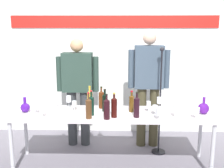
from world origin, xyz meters
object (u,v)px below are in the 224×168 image
at_px(wine_glass_right_3, 159,101).
at_px(wine_glass_left_1, 42,109).
at_px(wine_bottle_6, 89,108).
at_px(wine_bottle_5, 101,99).
at_px(presenter_right, 149,82).
at_px(wine_glass_left_3, 69,99).
at_px(wine_glass_right_5, 159,111).
at_px(wine_glass_left_0, 36,107).
at_px(wine_bottle_3, 132,103).
at_px(decanter_blue_right, 203,108).
at_px(wine_bottle_7, 91,105).
at_px(wine_bottle_1, 105,102).
at_px(decanter_blue_left, 25,107).
at_px(wine_glass_left_4, 74,104).
at_px(wine_bottle_8, 90,99).
at_px(microphone_stand, 159,119).
at_px(wine_glass_left_2, 56,100).
at_px(wine_glass_right_1, 175,109).
at_px(wine_bottle_2, 137,106).
at_px(wine_bottle_0, 107,108).
at_px(wine_bottle_4, 114,107).
at_px(wine_glass_right_2, 149,104).
at_px(wine_glass_right_4, 155,108).
at_px(presenter_left, 78,85).
at_px(wine_glass_right_0, 197,110).

bearing_deg(wine_glass_right_3, wine_glass_left_1, -164.72).
bearing_deg(wine_bottle_6, wine_bottle_5, 74.13).
relative_size(presenter_right, wine_glass_left_1, 11.93).
relative_size(wine_glass_left_3, wine_glass_right_5, 1.05).
relative_size(wine_bottle_5, wine_glass_left_0, 2.28).
bearing_deg(wine_bottle_3, wine_glass_left_3, 168.16).
bearing_deg(wine_glass_left_3, decanter_blue_right, -7.63).
xyz_separation_m(wine_bottle_7, wine_glass_left_3, (-0.35, 0.33, -0.02)).
height_order(wine_bottle_1, wine_bottle_6, wine_bottle_6).
xyz_separation_m(decanter_blue_right, wine_glass_right_3, (-0.54, 0.20, 0.04)).
distance_m(decanter_blue_left, wine_glass_right_3, 1.77).
distance_m(decanter_blue_left, presenter_right, 1.79).
distance_m(wine_glass_left_0, wine_glass_left_1, 0.19).
bearing_deg(wine_glass_left_4, decanter_blue_right, -2.97).
relative_size(wine_bottle_8, microphone_stand, 0.20).
xyz_separation_m(wine_bottle_3, wine_glass_left_2, (-1.03, 0.20, -0.03)).
bearing_deg(wine_bottle_5, wine_glass_left_0, -161.38).
relative_size(wine_bottle_5, wine_glass_right_5, 1.93).
bearing_deg(wine_glass_left_4, wine_bottle_6, -53.90).
distance_m(wine_bottle_3, wine_bottle_8, 0.57).
distance_m(wine_bottle_7, wine_glass_right_1, 1.04).
relative_size(wine_bottle_2, wine_glass_right_3, 1.95).
height_order(wine_bottle_6, wine_glass_left_4, wine_bottle_6).
distance_m(decanter_blue_right, wine_bottle_0, 1.25).
xyz_separation_m(wine_bottle_4, wine_glass_right_2, (0.44, 0.21, -0.03)).
height_order(wine_glass_right_1, wine_glass_right_2, wine_glass_right_1).
relative_size(wine_bottle_1, wine_glass_left_2, 2.24).
bearing_deg(wine_glass_right_1, decanter_blue_right, 19.38).
relative_size(decanter_blue_left, wine_bottle_5, 0.67).
distance_m(wine_glass_left_2, wine_glass_right_4, 1.36).
bearing_deg(wine_glass_left_1, decanter_blue_left, 143.60).
xyz_separation_m(wine_bottle_3, wine_bottle_4, (-0.22, -0.22, 0.01)).
xyz_separation_m(presenter_left, presenter_right, (1.06, 0.00, 0.06)).
relative_size(decanter_blue_right, wine_bottle_1, 0.74).
xyz_separation_m(presenter_left, wine_bottle_7, (0.28, -0.75, -0.08)).
bearing_deg(wine_glass_right_3, wine_bottle_2, -132.28).
relative_size(wine_bottle_5, wine_glass_right_1, 1.99).
relative_size(wine_glass_left_2, wine_glass_right_2, 0.91).
xyz_separation_m(presenter_left, wine_bottle_0, (0.48, -0.89, -0.08)).
bearing_deg(wine_bottle_2, wine_glass_right_5, -21.15).
bearing_deg(wine_glass_left_2, decanter_blue_left, -143.59).
bearing_deg(decanter_blue_right, wine_bottle_5, 170.86).
bearing_deg(wine_bottle_3, decanter_blue_left, -177.61).
height_order(wine_glass_left_2, wine_glass_right_0, wine_glass_right_0).
xyz_separation_m(wine_glass_left_0, wine_glass_right_2, (1.44, 0.11, 0.01)).
bearing_deg(wine_glass_left_0, wine_glass_right_5, -7.36).
xyz_separation_m(wine_bottle_2, wine_glass_left_1, (-1.15, -0.05, -0.03)).
bearing_deg(wine_bottle_8, wine_glass_right_1, -16.33).
bearing_deg(wine_glass_right_5, wine_glass_right_0, 6.42).
distance_m(decanter_blue_left, wine_glass_left_2, 0.43).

